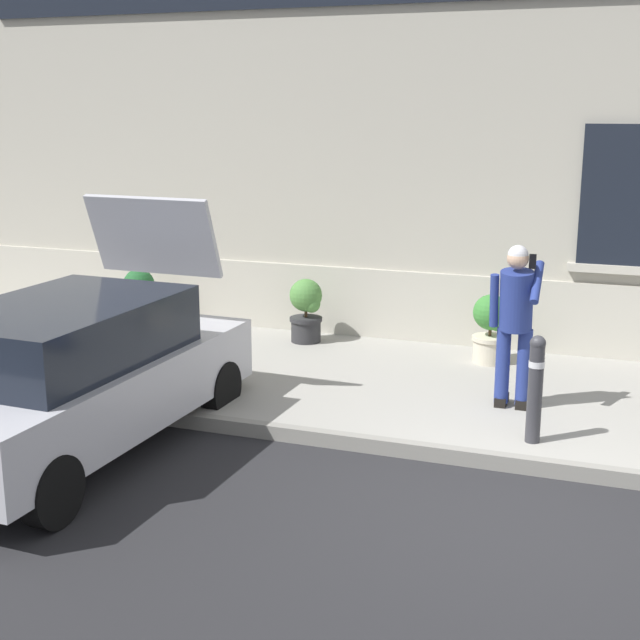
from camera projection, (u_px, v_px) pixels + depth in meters
ground_plane at (514, 517)px, 7.20m from camera, size 80.00×80.00×0.00m
sidewalk at (550, 402)px, 9.74m from camera, size 24.00×3.60×0.15m
curb_edge at (529, 465)px, 8.04m from camera, size 24.00×0.12×0.15m
building_facade at (588, 67)px, 11.15m from camera, size 24.00×1.52×7.50m
hatchback_car_silver at (74, 372)px, 8.39m from camera, size 1.92×4.13×2.34m
bollard_near_person at (535, 385)px, 8.27m from camera, size 0.15×0.15×1.04m
bollard_far_left at (124, 343)px, 9.74m from camera, size 0.15×0.15×1.04m
person_on_phone at (515, 316)px, 9.10m from camera, size 0.51×0.48×1.75m
planter_terracotta at (140, 297)px, 12.57m from camera, size 0.44×0.44×0.86m
planter_charcoal at (306, 309)px, 11.85m from camera, size 0.44×0.44×0.86m
planter_cream at (491, 327)px, 10.88m from camera, size 0.44×0.44×0.86m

